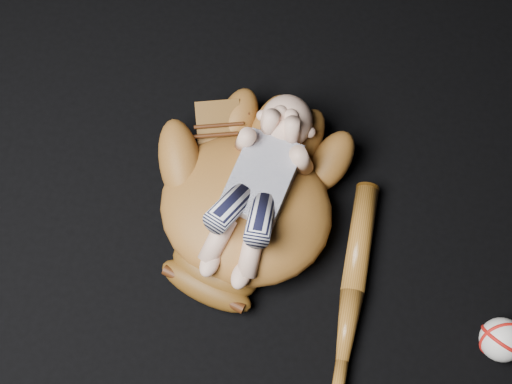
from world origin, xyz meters
TOP-DOWN VIEW (x-y plane):
  - baseball_glove at (-0.07, 0.14)m, footprint 0.54×0.58m
  - newborn_baby at (-0.05, 0.15)m, footprint 0.26×0.40m
  - baseball_bat at (0.15, -0.01)m, footprint 0.08×0.48m
  - baseball at (0.42, -0.04)m, footprint 0.09×0.09m

SIDE VIEW (x-z plane):
  - baseball_bat at x=0.15m, z-range 0.00..0.04m
  - baseball at x=0.42m, z-range 0.00..0.08m
  - baseball_glove at x=-0.07m, z-range 0.00..0.15m
  - newborn_baby at x=-0.05m, z-range 0.05..0.21m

